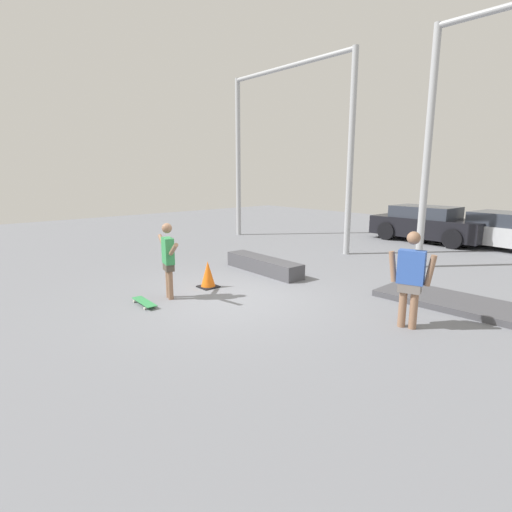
{
  "coord_description": "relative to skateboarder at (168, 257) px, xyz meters",
  "views": [
    {
      "loc": [
        6.56,
        -5.07,
        2.65
      ],
      "look_at": [
        -0.35,
        1.04,
        0.73
      ],
      "focal_mm": 28.0,
      "sensor_mm": 36.0,
      "label": 1
    }
  ],
  "objects": [
    {
      "name": "bystander",
      "position": [
        4.24,
        2.27,
        0.01
      ],
      "size": [
        0.77,
        0.34,
        1.7
      ],
      "rotation": [
        0.0,
        0.0,
        3.46
      ],
      "color": "#8C664C",
      "rests_on": "ground_plane"
    },
    {
      "name": "skateboard",
      "position": [
        0.05,
        -0.62,
        -0.85
      ],
      "size": [
        0.84,
        0.29,
        0.08
      ],
      "rotation": [
        0.0,
        0.0,
        -0.06
      ],
      "color": "#338C4C",
      "rests_on": "ground_plane"
    },
    {
      "name": "skateboarder",
      "position": [
        0.0,
        0.0,
        0.0
      ],
      "size": [
        1.36,
        0.43,
        1.63
      ],
      "rotation": [
        0.0,
        0.0,
        -0.25
      ],
      "color": "#8C664C",
      "rests_on": "ground_plane"
    },
    {
      "name": "traffic_cone",
      "position": [
        -0.15,
        1.11,
        -0.61
      ],
      "size": [
        0.42,
        0.42,
        0.63
      ],
      "color": "black",
      "rests_on": "ground_plane"
    },
    {
      "name": "canopy_support_left",
      "position": [
        -3.23,
        6.85,
        3.0
      ],
      "size": [
        5.9,
        0.2,
        6.44
      ],
      "color": "#A5A8AD",
      "rests_on": "ground_plane"
    },
    {
      "name": "grind_box",
      "position": [
        -0.39,
        3.1,
        -0.72
      ],
      "size": [
        2.63,
        0.69,
        0.39
      ],
      "primitive_type": "cube",
      "rotation": [
        0.0,
        0.0,
        -0.05
      ],
      "color": "#47474C",
      "rests_on": "ground_plane"
    },
    {
      "name": "parked_car_black",
      "position": [
        0.22,
        11.28,
        -0.23
      ],
      "size": [
        4.26,
        1.88,
        1.39
      ],
      "rotation": [
        0.0,
        0.0,
        -0.01
      ],
      "color": "black",
      "rests_on": "ground_plane"
    },
    {
      "name": "ground_plane",
      "position": [
        0.87,
        0.99,
        -0.92
      ],
      "size": [
        36.0,
        36.0,
        0.0
      ],
      "primitive_type": "plane",
      "color": "slate"
    },
    {
      "name": "manual_pad",
      "position": [
        4.23,
        4.12,
        -0.85
      ],
      "size": [
        2.96,
        1.38,
        0.13
      ],
      "primitive_type": "cube",
      "rotation": [
        0.0,
        0.0,
        0.04
      ],
      "color": "#47474C",
      "rests_on": "ground_plane"
    },
    {
      "name": "parked_car_silver",
      "position": [
        2.98,
        11.81,
        -0.28
      ],
      "size": [
        4.23,
        2.26,
        1.3
      ],
      "rotation": [
        0.0,
        0.0,
        -0.09
      ],
      "color": "#B7BABF",
      "rests_on": "ground_plane"
    }
  ]
}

